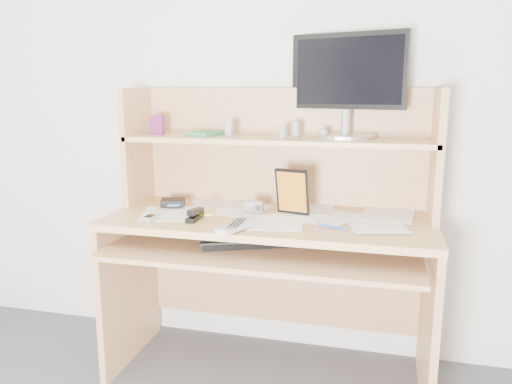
% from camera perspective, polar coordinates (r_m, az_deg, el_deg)
% --- Properties ---
extents(back_wall, '(3.60, 0.04, 2.50)m').
position_cam_1_polar(back_wall, '(2.41, 3.24, 10.62)').
color(back_wall, silver).
rests_on(back_wall, floor).
extents(desk, '(1.40, 0.70, 1.30)m').
position_cam_1_polar(desk, '(2.25, 1.92, -3.74)').
color(desk, tan).
rests_on(desk, floor).
extents(paper_clutter, '(1.32, 0.54, 0.01)m').
position_cam_1_polar(paper_clutter, '(2.16, 1.48, -2.79)').
color(paper_clutter, silver).
rests_on(paper_clutter, desk).
extents(keyboard, '(0.50, 0.34, 0.03)m').
position_cam_1_polar(keyboard, '(2.13, 0.10, -5.48)').
color(keyboard, black).
rests_on(keyboard, desk).
extents(tv_remote, '(0.12, 0.21, 0.02)m').
position_cam_1_polar(tv_remote, '(1.96, -2.23, -3.94)').
color(tv_remote, '#AFAEA9').
rests_on(tv_remote, paper_clutter).
extents(flip_phone, '(0.05, 0.08, 0.02)m').
position_cam_1_polar(flip_phone, '(2.14, -11.97, -2.81)').
color(flip_phone, '#A8A7AA').
rests_on(flip_phone, paper_clutter).
extents(stapler, '(0.04, 0.14, 0.04)m').
position_cam_1_polar(stapler, '(2.13, -7.01, -2.47)').
color(stapler, black).
rests_on(stapler, paper_clutter).
extents(wallet, '(0.13, 0.12, 0.03)m').
position_cam_1_polar(wallet, '(2.39, -9.48, -1.14)').
color(wallet, black).
rests_on(wallet, paper_clutter).
extents(sticky_note_pad, '(0.09, 0.09, 0.01)m').
position_cam_1_polar(sticky_note_pad, '(2.22, -5.80, -2.41)').
color(sticky_note_pad, yellow).
rests_on(sticky_note_pad, desk).
extents(digital_camera, '(0.08, 0.04, 0.05)m').
position_cam_1_polar(digital_camera, '(2.22, -0.21, -1.68)').
color(digital_camera, '#A4A4A6').
rests_on(digital_camera, paper_clutter).
extents(game_case, '(0.15, 0.04, 0.20)m').
position_cam_1_polar(game_case, '(2.16, 4.16, 0.03)').
color(game_case, black).
rests_on(game_case, paper_clutter).
extents(blue_pen, '(0.13, 0.07, 0.01)m').
position_cam_1_polar(blue_pen, '(2.00, 8.72, -3.95)').
color(blue_pen, blue).
rests_on(blue_pen, paper_clutter).
extents(card_box, '(0.07, 0.03, 0.09)m').
position_cam_1_polar(card_box, '(2.42, -11.24, 7.52)').
color(card_box, maroon).
rests_on(card_box, desk).
extents(shelf_book, '(0.18, 0.21, 0.02)m').
position_cam_1_polar(shelf_book, '(2.36, -5.63, 6.67)').
color(shelf_book, '#33804E').
rests_on(shelf_book, desk).
extents(chip_stack_a, '(0.05, 0.05, 0.05)m').
position_cam_1_polar(chip_stack_a, '(2.21, 3.05, 6.86)').
color(chip_stack_a, black).
rests_on(chip_stack_a, desk).
extents(chip_stack_b, '(0.05, 0.05, 0.07)m').
position_cam_1_polar(chip_stack_b, '(2.29, -3.09, 7.21)').
color(chip_stack_b, silver).
rests_on(chip_stack_b, desk).
extents(chip_stack_c, '(0.04, 0.04, 0.04)m').
position_cam_1_polar(chip_stack_c, '(2.22, 7.68, 6.66)').
color(chip_stack_c, black).
rests_on(chip_stack_c, desk).
extents(chip_stack_d, '(0.05, 0.05, 0.07)m').
position_cam_1_polar(chip_stack_d, '(2.26, 4.54, 7.17)').
color(chip_stack_d, silver).
rests_on(chip_stack_d, desk).
extents(monitor, '(0.51, 0.26, 0.45)m').
position_cam_1_polar(monitor, '(2.27, 10.41, 12.23)').
color(monitor, '#B0B0B5').
rests_on(monitor, desk).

